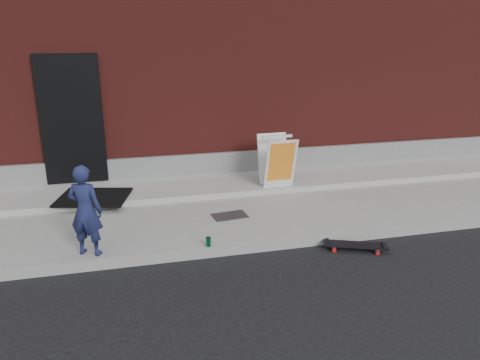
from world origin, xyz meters
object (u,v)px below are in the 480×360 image
object	(u,v)px
pizza_sign	(277,161)
soda_can	(208,242)
child	(85,211)
skateboard	(355,245)

from	to	relation	value
pizza_sign	soda_can	distance (m)	2.54
child	soda_can	size ratio (longest dim) A/B	9.23
child	skateboard	distance (m)	3.61
skateboard	pizza_sign	size ratio (longest dim) A/B	0.94
pizza_sign	soda_can	xyz separation A→B (m)	(-1.58, -1.93, -0.49)
skateboard	pizza_sign	bearing A→B (deg)	100.64
child	pizza_sign	distance (m)	3.57
child	soda_can	world-z (taller)	child
child	soda_can	xyz separation A→B (m)	(1.52, -0.15, -0.53)
child	soda_can	distance (m)	1.62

